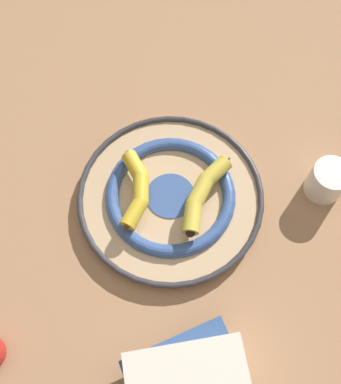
% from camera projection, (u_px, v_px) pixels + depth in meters
% --- Properties ---
extents(ground_plane, '(2.80, 2.80, 0.00)m').
position_uv_depth(ground_plane, '(176.00, 211.00, 0.95)').
color(ground_plane, '#A87A56').
extents(decorative_bowl, '(0.39, 0.39, 0.04)m').
position_uv_depth(decorative_bowl, '(170.00, 196.00, 0.94)').
color(decorative_bowl, tan).
rests_on(decorative_bowl, ground_plane).
extents(banana_a, '(0.13, 0.15, 0.03)m').
position_uv_depth(banana_a, '(137.00, 190.00, 0.91)').
color(banana_a, gold).
rests_on(banana_a, decorative_bowl).
extents(banana_b, '(0.08, 0.19, 0.03)m').
position_uv_depth(banana_b, '(203.00, 192.00, 0.90)').
color(banana_b, gold).
rests_on(banana_b, decorative_bowl).
extents(book_stack, '(0.22, 0.24, 0.12)m').
position_uv_depth(book_stack, '(189.00, 379.00, 0.76)').
color(book_stack, '#B28933').
rests_on(book_stack, ground_plane).
extents(coffee_mug, '(0.08, 0.12, 0.08)m').
position_uv_depth(coffee_mug, '(328.00, 179.00, 0.93)').
color(coffee_mug, white).
rests_on(coffee_mug, ground_plane).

